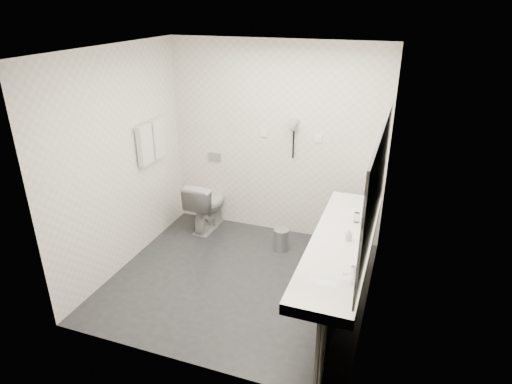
% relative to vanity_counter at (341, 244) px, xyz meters
% --- Properties ---
extents(floor, '(2.80, 2.80, 0.00)m').
position_rel_vanity_counter_xyz_m(floor, '(-1.12, 0.20, -0.80)').
color(floor, '#242428').
rests_on(floor, ground).
extents(ceiling, '(2.80, 2.80, 0.00)m').
position_rel_vanity_counter_xyz_m(ceiling, '(-1.12, 0.20, 1.70)').
color(ceiling, white).
rests_on(ceiling, wall_back).
extents(wall_back, '(2.80, 0.00, 2.80)m').
position_rel_vanity_counter_xyz_m(wall_back, '(-1.12, 1.50, 0.45)').
color(wall_back, white).
rests_on(wall_back, floor).
extents(wall_front, '(2.80, 0.00, 2.80)m').
position_rel_vanity_counter_xyz_m(wall_front, '(-1.12, -1.10, 0.45)').
color(wall_front, white).
rests_on(wall_front, floor).
extents(wall_left, '(0.00, 2.60, 2.60)m').
position_rel_vanity_counter_xyz_m(wall_left, '(-2.52, 0.20, 0.45)').
color(wall_left, white).
rests_on(wall_left, floor).
extents(wall_right, '(0.00, 2.60, 2.60)m').
position_rel_vanity_counter_xyz_m(wall_right, '(0.27, 0.20, 0.45)').
color(wall_right, white).
rests_on(wall_right, floor).
extents(vanity_counter, '(0.55, 2.20, 0.10)m').
position_rel_vanity_counter_xyz_m(vanity_counter, '(0.00, 0.00, 0.00)').
color(vanity_counter, white).
rests_on(vanity_counter, floor).
extents(vanity_panel, '(0.03, 2.15, 0.75)m').
position_rel_vanity_counter_xyz_m(vanity_panel, '(0.02, 0.00, -0.42)').
color(vanity_panel, gray).
rests_on(vanity_panel, floor).
extents(vanity_post_near, '(0.06, 0.06, 0.75)m').
position_rel_vanity_counter_xyz_m(vanity_post_near, '(0.05, -1.04, -0.42)').
color(vanity_post_near, silver).
rests_on(vanity_post_near, floor).
extents(vanity_post_far, '(0.06, 0.06, 0.75)m').
position_rel_vanity_counter_xyz_m(vanity_post_far, '(0.05, 1.04, -0.42)').
color(vanity_post_far, silver).
rests_on(vanity_post_far, floor).
extents(mirror, '(0.02, 2.20, 1.05)m').
position_rel_vanity_counter_xyz_m(mirror, '(0.26, 0.00, 0.65)').
color(mirror, '#B2BCC6').
rests_on(mirror, wall_right).
extents(basin_near, '(0.40, 0.31, 0.05)m').
position_rel_vanity_counter_xyz_m(basin_near, '(0.00, -0.65, 0.04)').
color(basin_near, white).
rests_on(basin_near, vanity_counter).
extents(basin_far, '(0.40, 0.31, 0.05)m').
position_rel_vanity_counter_xyz_m(basin_far, '(0.00, 0.65, 0.04)').
color(basin_far, white).
rests_on(basin_far, vanity_counter).
extents(faucet_near, '(0.04, 0.04, 0.15)m').
position_rel_vanity_counter_xyz_m(faucet_near, '(0.19, -0.65, 0.12)').
color(faucet_near, silver).
rests_on(faucet_near, vanity_counter).
extents(faucet_far, '(0.04, 0.04, 0.15)m').
position_rel_vanity_counter_xyz_m(faucet_far, '(0.19, 0.65, 0.12)').
color(faucet_far, silver).
rests_on(faucet_far, vanity_counter).
extents(soap_bottle_a, '(0.07, 0.07, 0.12)m').
position_rel_vanity_counter_xyz_m(soap_bottle_a, '(0.06, 0.01, 0.11)').
color(soap_bottle_a, silver).
rests_on(soap_bottle_a, vanity_counter).
extents(glass_left, '(0.07, 0.07, 0.10)m').
position_rel_vanity_counter_xyz_m(glass_left, '(0.16, 0.31, 0.10)').
color(glass_left, silver).
rests_on(glass_left, vanity_counter).
extents(glass_right, '(0.07, 0.07, 0.10)m').
position_rel_vanity_counter_xyz_m(glass_right, '(0.08, 0.41, 0.10)').
color(glass_right, silver).
rests_on(glass_right, vanity_counter).
extents(toilet, '(0.42, 0.71, 0.70)m').
position_rel_vanity_counter_xyz_m(toilet, '(-1.99, 1.22, -0.45)').
color(toilet, white).
rests_on(toilet, floor).
extents(flush_plate, '(0.18, 0.02, 0.12)m').
position_rel_vanity_counter_xyz_m(flush_plate, '(-1.98, 1.49, 0.15)').
color(flush_plate, '#B2B5BA').
rests_on(flush_plate, wall_back).
extents(pedal_bin, '(0.21, 0.21, 0.27)m').
position_rel_vanity_counter_xyz_m(pedal_bin, '(-0.87, 1.00, -0.67)').
color(pedal_bin, '#B2B5BA').
rests_on(pedal_bin, floor).
extents(bin_lid, '(0.19, 0.19, 0.02)m').
position_rel_vanity_counter_xyz_m(bin_lid, '(-0.87, 1.00, -0.53)').
color(bin_lid, '#B2B5BA').
rests_on(bin_lid, pedal_bin).
extents(towel_rail, '(0.02, 0.62, 0.02)m').
position_rel_vanity_counter_xyz_m(towel_rail, '(-2.47, 0.75, 0.75)').
color(towel_rail, silver).
rests_on(towel_rail, wall_left).
extents(towel_near, '(0.07, 0.24, 0.48)m').
position_rel_vanity_counter_xyz_m(towel_near, '(-2.46, 0.61, 0.53)').
color(towel_near, silver).
rests_on(towel_near, towel_rail).
extents(towel_far, '(0.07, 0.24, 0.48)m').
position_rel_vanity_counter_xyz_m(towel_far, '(-2.46, 0.89, 0.53)').
color(towel_far, silver).
rests_on(towel_far, towel_rail).
extents(dryer_cradle, '(0.10, 0.04, 0.14)m').
position_rel_vanity_counter_xyz_m(dryer_cradle, '(-0.88, 1.47, 0.70)').
color(dryer_cradle, '#98989D').
rests_on(dryer_cradle, wall_back).
extents(dryer_barrel, '(0.08, 0.14, 0.08)m').
position_rel_vanity_counter_xyz_m(dryer_barrel, '(-0.88, 1.40, 0.73)').
color(dryer_barrel, '#98989D').
rests_on(dryer_barrel, dryer_cradle).
extents(dryer_cord, '(0.02, 0.02, 0.35)m').
position_rel_vanity_counter_xyz_m(dryer_cord, '(-0.88, 1.46, 0.45)').
color(dryer_cord, black).
rests_on(dryer_cord, dryer_cradle).
extents(switch_plate_a, '(0.09, 0.02, 0.09)m').
position_rel_vanity_counter_xyz_m(switch_plate_a, '(-1.27, 1.49, 0.55)').
color(switch_plate_a, white).
rests_on(switch_plate_a, wall_back).
extents(switch_plate_b, '(0.09, 0.02, 0.09)m').
position_rel_vanity_counter_xyz_m(switch_plate_b, '(-0.57, 1.49, 0.55)').
color(switch_plate_b, white).
rests_on(switch_plate_b, wall_back).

